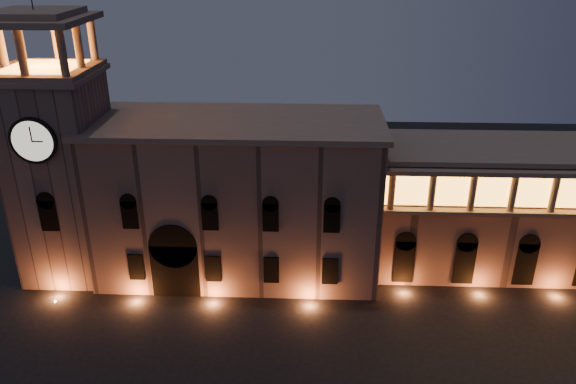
# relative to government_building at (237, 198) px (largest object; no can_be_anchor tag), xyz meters

# --- Properties ---
(government_building) EXTENTS (30.80, 12.80, 17.60)m
(government_building) POSITION_rel_government_building_xyz_m (0.00, 0.00, 0.00)
(government_building) COLOR #7F6053
(government_building) RESTS_ON ground
(clock_tower) EXTENTS (9.80, 9.80, 32.40)m
(clock_tower) POSITION_rel_government_building_xyz_m (-18.42, -0.95, 3.73)
(clock_tower) COLOR #7F6053
(clock_tower) RESTS_ON ground
(colonnade_wing) EXTENTS (40.60, 11.50, 14.50)m
(colonnade_wing) POSITION_rel_government_building_xyz_m (34.08, 1.99, -1.44)
(colonnade_wing) COLOR #7A5B4E
(colonnade_wing) RESTS_ON ground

